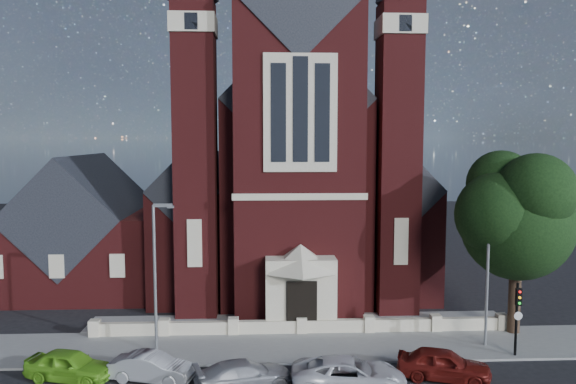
# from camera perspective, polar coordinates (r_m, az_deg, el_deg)

# --- Properties ---
(ground) EXTENTS (120.00, 120.00, 0.00)m
(ground) POSITION_cam_1_polar(r_m,az_deg,el_deg) (42.16, 0.55, -10.35)
(ground) COLOR black
(ground) RESTS_ON ground
(pavement_strip) EXTENTS (60.00, 5.00, 0.12)m
(pavement_strip) POSITION_cam_1_polar(r_m,az_deg,el_deg) (32.21, 1.65, -15.45)
(pavement_strip) COLOR slate
(pavement_strip) RESTS_ON ground
(forecourt_paving) EXTENTS (26.00, 3.00, 0.14)m
(forecourt_paving) POSITION_cam_1_polar(r_m,az_deg,el_deg) (35.97, 1.15, -13.18)
(forecourt_paving) COLOR slate
(forecourt_paving) RESTS_ON ground
(forecourt_wall) EXTENTS (24.00, 0.40, 0.90)m
(forecourt_wall) POSITION_cam_1_polar(r_m,az_deg,el_deg) (34.08, 1.39, -14.25)
(forecourt_wall) COLOR #BEB497
(forecourt_wall) RESTS_ON ground
(church) EXTENTS (20.01, 34.90, 29.20)m
(church) POSITION_cam_1_polar(r_m,az_deg,el_deg) (48.61, 0.03, 1.57)
(church) COLOR #521616
(church) RESTS_ON ground
(parish_hall) EXTENTS (12.00, 12.20, 10.24)m
(parish_hall) POSITION_cam_1_polar(r_m,az_deg,el_deg) (46.21, -19.95, -4.18)
(parish_hall) COLOR #521616
(parish_hall) RESTS_ON ground
(street_tree) EXTENTS (6.40, 6.60, 10.70)m
(street_tree) POSITION_cam_1_polar(r_m,az_deg,el_deg) (34.88, 22.65, -2.43)
(street_tree) COLOR black
(street_tree) RESTS_ON ground
(street_lamp_left) EXTENTS (1.16, 0.22, 8.09)m
(street_lamp_left) POSITION_cam_1_polar(r_m,az_deg,el_deg) (30.81, -13.22, -7.62)
(street_lamp_left) COLOR gray
(street_lamp_left) RESTS_ON ground
(street_lamp_right) EXTENTS (1.16, 0.22, 8.09)m
(street_lamp_right) POSITION_cam_1_polar(r_m,az_deg,el_deg) (32.74, 19.78, -7.03)
(street_lamp_right) COLOR gray
(street_lamp_right) RESTS_ON ground
(traffic_signal) EXTENTS (0.28, 0.42, 4.00)m
(traffic_signal) POSITION_cam_1_polar(r_m,az_deg,el_deg) (32.19, 22.28, -11.03)
(traffic_signal) COLOR black
(traffic_signal) RESTS_ON ground
(car_lime_van) EXTENTS (4.51, 2.71, 1.44)m
(car_lime_van) POSITION_cam_1_polar(r_m,az_deg,el_deg) (29.87, -21.30, -16.07)
(car_lime_van) COLOR #6BB925
(car_lime_van) RESTS_ON ground
(car_silver_a) EXTENTS (4.21, 2.31, 1.31)m
(car_silver_a) POSITION_cam_1_polar(r_m,az_deg,el_deg) (28.65, -13.66, -16.93)
(car_silver_a) COLOR #989C9F
(car_silver_a) RESTS_ON ground
(car_silver_b) EXTENTS (4.93, 3.17, 1.33)m
(car_silver_b) POSITION_cam_1_polar(r_m,az_deg,el_deg) (27.15, -4.46, -18.07)
(car_silver_b) COLOR #929499
(car_silver_b) RESTS_ON ground
(car_white_suv) EXTENTS (5.42, 2.81, 1.46)m
(car_white_suv) POSITION_cam_1_polar(r_m,az_deg,el_deg) (27.16, 6.19, -17.93)
(car_white_suv) COLOR silver
(car_white_suv) RESTS_ON ground
(car_dark_red) EXTENTS (4.72, 3.04, 1.49)m
(car_dark_red) POSITION_cam_1_polar(r_m,az_deg,el_deg) (29.00, 15.52, -16.50)
(car_dark_red) COLOR maroon
(car_dark_red) RESTS_ON ground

